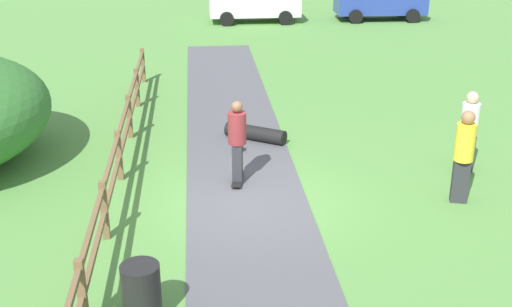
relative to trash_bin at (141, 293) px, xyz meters
name	(u,v)px	position (x,y,z in m)	size (l,w,h in m)	color
ground_plane	(247,200)	(1.80, 3.76, -0.45)	(60.00, 60.00, 0.00)	#568E42
asphalt_path	(247,200)	(1.80, 3.76, -0.44)	(2.40, 28.00, 0.02)	#515156
wooden_fence	(112,175)	(-0.80, 3.76, 0.22)	(0.12, 18.12, 1.10)	brown
trash_bin	(141,293)	(0.00, 0.00, 0.00)	(0.56, 0.56, 0.90)	black
skater_riding	(237,138)	(1.67, 4.61, 0.57)	(0.43, 0.82, 1.79)	black
skater_fallen	(254,134)	(2.24, 7.02, -0.25)	(1.51, 1.46, 0.36)	black
bystander_yellow	(464,152)	(5.97, 3.33, 0.61)	(0.47, 0.47, 1.89)	#2D2D33
bystander_white	(469,128)	(6.66, 4.75, 0.56)	(0.44, 0.44, 1.83)	#2D2D33
parked_car_white	(253,1)	(3.66, 22.85, 0.51)	(4.21, 2.02, 1.92)	silver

